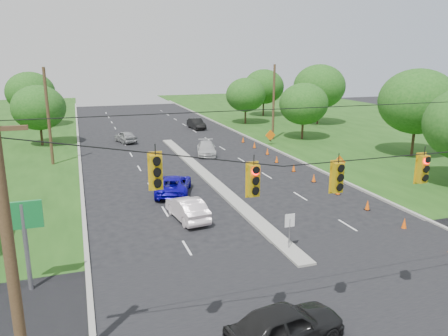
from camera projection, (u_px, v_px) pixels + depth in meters
name	position (u px, v px, depth m)	size (l,w,h in m)	color
ground	(357.00, 312.00, 17.46)	(160.00, 160.00, 0.00)	black
cross_street	(357.00, 312.00, 17.46)	(160.00, 14.00, 0.02)	black
curb_left	(80.00, 163.00, 41.85)	(0.25, 110.00, 0.16)	gray
curb_right	(272.00, 149.00, 48.12)	(0.25, 110.00, 0.16)	gray
median	(207.00, 178.00, 36.73)	(1.00, 34.00, 0.18)	gray
median_sign	(290.00, 225.00, 22.60)	(0.55, 0.06, 2.05)	gray
signal_span	(384.00, 202.00, 15.29)	(25.60, 0.32, 9.00)	#422D1C
utility_pole_far_left	(48.00, 117.00, 39.99)	(0.28, 0.28, 9.00)	#422D1C
utility_pole_far_right	(274.00, 103.00, 52.33)	(0.28, 0.28, 9.00)	#422D1C
cone_1	(404.00, 223.00, 25.77)	(0.32, 0.32, 0.70)	#F9590B
cone_2	(367.00, 205.00, 28.98)	(0.32, 0.32, 0.70)	#F9590B
cone_3	(338.00, 190.00, 32.19)	(0.32, 0.32, 0.70)	#F9590B
cone_4	(314.00, 178.00, 35.40)	(0.32, 0.32, 0.70)	#F9590B
cone_5	(294.00, 168.00, 38.61)	(0.32, 0.32, 0.70)	#F9590B
cone_6	(277.00, 159.00, 41.82)	(0.32, 0.32, 0.70)	#F9590B
cone_7	(267.00, 151.00, 45.22)	(0.32, 0.32, 0.70)	#F9590B
cone_8	(254.00, 145.00, 48.43)	(0.32, 0.32, 0.70)	#F9590B
cone_9	(243.00, 139.00, 51.64)	(0.32, 0.32, 0.70)	#F9590B
work_sign_1	(339.00, 163.00, 37.05)	(1.27, 0.58, 1.37)	black
work_sign_2	(270.00, 136.00, 49.90)	(1.27, 0.58, 1.37)	black
tree_5	(39.00, 108.00, 48.74)	(5.88, 5.88, 6.86)	black
tree_6	(30.00, 92.00, 61.72)	(6.72, 6.72, 7.84)	black
tree_8	(417.00, 102.00, 43.08)	(7.56, 7.56, 8.82)	black
tree_9	(304.00, 104.00, 52.54)	(5.88, 5.88, 6.86)	black
tree_10	(319.00, 87.00, 63.88)	(7.56, 7.56, 8.82)	black
tree_11	(264.00, 87.00, 72.89)	(6.72, 6.72, 7.84)	black
tree_12	(246.00, 95.00, 64.76)	(5.88, 5.88, 6.86)	black
black_sedan	(285.00, 325.00, 15.36)	(1.80, 4.47, 1.52)	black
white_sedan	(187.00, 208.00, 27.25)	(1.50, 4.30, 1.42)	white
blue_pickup	(174.00, 185.00, 32.32)	(2.32, 5.04, 1.40)	#0E03A5
silver_car_far	(206.00, 148.00, 45.16)	(1.87, 4.59, 1.33)	#BDBDBD
silver_car_oncoming	(125.00, 137.00, 51.51)	(1.61, 4.00, 1.36)	gray
dark_car_receding	(196.00, 124.00, 61.22)	(1.53, 4.38, 1.44)	black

